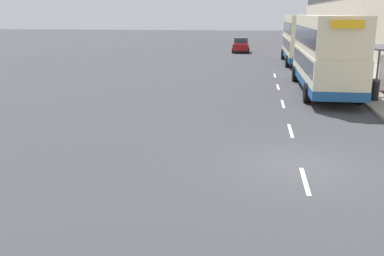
# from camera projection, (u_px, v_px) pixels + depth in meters

# --- Properties ---
(ground_plane) EXTENTS (220.00, 220.00, 0.00)m
(ground_plane) POSITION_uv_depth(u_px,v_px,m) (301.00, 166.00, 12.73)
(ground_plane) COLOR #38383D
(pavement) EXTENTS (5.00, 93.00, 0.14)m
(pavement) POSITION_uv_depth(u_px,v_px,m) (326.00, 53.00, 48.60)
(pavement) COLOR gray
(pavement) RESTS_ON ground_plane
(lane_mark_0) EXTENTS (0.12, 2.00, 0.01)m
(lane_mark_0) POSITION_uv_depth(u_px,v_px,m) (305.00, 181.00, 11.57)
(lane_mark_0) COLOR silver
(lane_mark_0) RESTS_ON ground_plane
(lane_mark_1) EXTENTS (0.12, 2.00, 0.01)m
(lane_mark_1) POSITION_uv_depth(u_px,v_px,m) (291.00, 131.00, 16.53)
(lane_mark_1) COLOR silver
(lane_mark_1) RESTS_ON ground_plane
(lane_mark_2) EXTENTS (0.12, 2.00, 0.01)m
(lane_mark_2) POSITION_uv_depth(u_px,v_px,m) (283.00, 104.00, 21.49)
(lane_mark_2) COLOR silver
(lane_mark_2) RESTS_ON ground_plane
(lane_mark_3) EXTENTS (0.12, 2.00, 0.01)m
(lane_mark_3) POSITION_uv_depth(u_px,v_px,m) (278.00, 87.00, 26.45)
(lane_mark_3) COLOR silver
(lane_mark_3) RESTS_ON ground_plane
(lane_mark_4) EXTENTS (0.12, 2.00, 0.01)m
(lane_mark_4) POSITION_uv_depth(u_px,v_px,m) (275.00, 76.00, 31.41)
(lane_mark_4) COLOR silver
(lane_mark_4) RESTS_ON ground_plane
(double_decker_bus_near) EXTENTS (2.85, 11.30, 4.30)m
(double_decker_bus_near) POSITION_uv_depth(u_px,v_px,m) (325.00, 52.00, 24.38)
(double_decker_bus_near) COLOR beige
(double_decker_bus_near) RESTS_ON ground_plane
(double_decker_bus_ahead) EXTENTS (2.85, 10.29, 4.30)m
(double_decker_bus_ahead) POSITION_uv_depth(u_px,v_px,m) (301.00, 38.00, 38.56)
(double_decker_bus_ahead) COLOR beige
(double_decker_bus_ahead) RESTS_ON ground_plane
(car_0) EXTENTS (1.96, 3.84, 1.69)m
(car_0) POSITION_uv_depth(u_px,v_px,m) (241.00, 45.00, 50.33)
(car_0) COLOR maroon
(car_0) RESTS_ON ground_plane
(litter_bin) EXTENTS (0.55, 0.55, 1.05)m
(litter_bin) POSITION_uv_depth(u_px,v_px,m) (374.00, 90.00, 21.65)
(litter_bin) COLOR black
(litter_bin) RESTS_ON ground_plane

